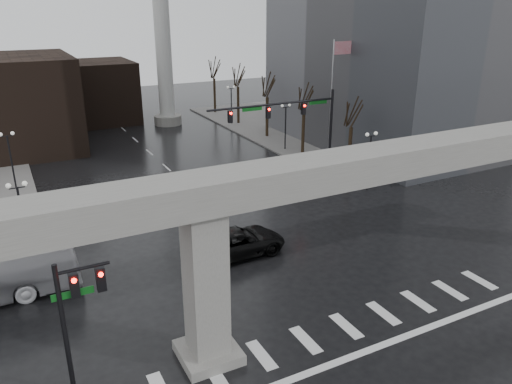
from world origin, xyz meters
The scene contains 20 objects.
ground centered at (0.00, 0.00, 0.00)m, with size 160.00×160.00×0.00m, color black.
sidewalk_ne centered at (26.00, 36.00, 0.07)m, with size 28.00×36.00×0.15m, color slate.
elevated_guideway centered at (1.26, 0.00, 6.88)m, with size 48.00×2.60×8.70m.
building_far_mid centered at (-2.00, 52.00, 4.00)m, with size 10.00×10.00×8.00m, color black.
smokestack centered at (6.00, 46.00, 13.35)m, with size 3.60×3.60×30.00m.
signal_mast_arm centered at (8.99, 18.80, 5.83)m, with size 12.12×0.43×8.00m.
signal_left_pole centered at (-12.25, 0.50, 4.07)m, with size 2.30×0.30×6.00m.
flagpole_assembly centered at (15.29, 22.00, 7.53)m, with size 2.06×0.12×12.00m.
lamp_right_0 centered at (13.50, 14.00, 3.47)m, with size 1.22×0.32×5.11m.
lamp_right_1 centered at (13.50, 28.00, 3.47)m, with size 1.22×0.32×5.11m.
lamp_right_2 centered at (13.50, 42.00, 3.47)m, with size 1.22×0.32×5.11m.
lamp_left_0 centered at (-13.50, 14.00, 3.47)m, with size 1.22×0.32×5.11m.
lamp_left_1 centered at (-13.50, 28.00, 3.47)m, with size 1.22×0.32×5.11m.
lamp_left_2 centered at (-13.50, 42.00, 3.47)m, with size 1.22×0.32×5.11m.
tree_right_0 centered at (14.53, 18.02, 2.79)m, with size 1.09×1.58×7.50m.
tree_right_1 centered at (14.53, 26.02, 2.85)m, with size 1.09×1.61×7.67m.
tree_right_2 centered at (14.53, 34.02, 2.91)m, with size 1.10×1.63×7.85m.
tree_right_3 centered at (14.53, 42.02, 2.98)m, with size 1.11×1.66×8.02m.
tree_right_4 centered at (14.53, 50.02, 3.04)m, with size 1.12×1.69×8.19m.
pickup_truck centered at (-1.59, 8.37, 0.88)m, with size 2.91×6.32×1.76m, color black.
Camera 1 is at (-13.63, -17.53, 15.12)m, focal length 35.00 mm.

